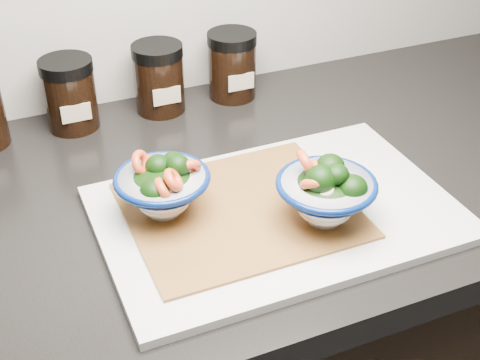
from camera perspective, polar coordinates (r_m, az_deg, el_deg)
name	(u,v)px	position (r m, az deg, el deg)	size (l,w,h in m)	color
countertop	(145,214)	(0.91, -8.09, -2.85)	(3.50, 0.60, 0.04)	black
cutting_board	(277,213)	(0.86, 3.14, -2.83)	(0.45, 0.30, 0.01)	beige
bamboo_mat	(240,210)	(0.85, 0.00, -2.56)	(0.28, 0.24, 0.00)	#AB6F33
bowl_left	(163,187)	(0.83, -6.59, -0.58)	(0.12, 0.12, 0.09)	white
bowl_right	(326,193)	(0.82, 7.38, -1.10)	(0.12, 0.12, 0.09)	white
spice_jar_b	(70,94)	(1.07, -14.32, 7.13)	(0.08, 0.08, 0.11)	black
spice_jar_c	(159,78)	(1.09, -6.93, 8.63)	(0.08, 0.08, 0.11)	black
spice_jar_d	(232,65)	(1.13, -0.68, 9.78)	(0.08, 0.08, 0.11)	black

